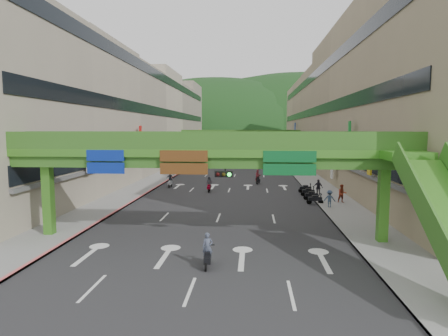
{
  "coord_description": "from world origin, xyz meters",
  "views": [
    {
      "loc": [
        2.76,
        -17.93,
        7.25
      ],
      "look_at": [
        0.0,
        18.0,
        3.5
      ],
      "focal_mm": 30.0,
      "sensor_mm": 36.0,
      "label": 1
    }
  ],
  "objects_px": {
    "overpass_near": "(223,162)",
    "car_silver": "(215,159)",
    "car_yellow": "(246,156)",
    "scooter_rider_mid": "(258,177)",
    "scooter_rider_near": "(208,252)",
    "pedestrian_red": "(342,195)"
  },
  "relations": [
    {
      "from": "car_silver",
      "to": "scooter_rider_near",
      "type": "bearing_deg",
      "value": -80.38
    },
    {
      "from": "scooter_rider_mid",
      "to": "car_silver",
      "type": "relative_size",
      "value": 0.42
    },
    {
      "from": "overpass_near",
      "to": "scooter_rider_mid",
      "type": "height_order",
      "value": "overpass_near"
    },
    {
      "from": "overpass_near",
      "to": "car_yellow",
      "type": "bearing_deg",
      "value": 89.8
    },
    {
      "from": "overpass_near",
      "to": "scooter_rider_near",
      "type": "relative_size",
      "value": 15.07
    },
    {
      "from": "car_yellow",
      "to": "overpass_near",
      "type": "bearing_deg",
      "value": -87.55
    },
    {
      "from": "overpass_near",
      "to": "car_yellow",
      "type": "height_order",
      "value": "overpass_near"
    },
    {
      "from": "scooter_rider_mid",
      "to": "pedestrian_red",
      "type": "relative_size",
      "value": 1.08
    },
    {
      "from": "scooter_rider_mid",
      "to": "overpass_near",
      "type": "bearing_deg",
      "value": -95.56
    },
    {
      "from": "car_silver",
      "to": "car_yellow",
      "type": "relative_size",
      "value": 1.07
    },
    {
      "from": "overpass_near",
      "to": "car_silver",
      "type": "xyz_separation_m",
      "value": [
        -6.24,
        56.75,
        -4.45
      ]
    },
    {
      "from": "overpass_near",
      "to": "scooter_rider_mid",
      "type": "relative_size",
      "value": 14.69
    },
    {
      "from": "scooter_rider_mid",
      "to": "car_yellow",
      "type": "height_order",
      "value": "scooter_rider_mid"
    },
    {
      "from": "scooter_rider_near",
      "to": "overpass_near",
      "type": "bearing_deg",
      "value": 83.63
    },
    {
      "from": "scooter_rider_near",
      "to": "scooter_rider_mid",
      "type": "xyz_separation_m",
      "value": [
        3.04,
        30.54,
        0.13
      ]
    },
    {
      "from": "scooter_rider_near",
      "to": "scooter_rider_mid",
      "type": "distance_m",
      "value": 30.69
    },
    {
      "from": "overpass_near",
      "to": "car_silver",
      "type": "distance_m",
      "value": 57.27
    },
    {
      "from": "scooter_rider_near",
      "to": "pedestrian_red",
      "type": "bearing_deg",
      "value": 57.98
    },
    {
      "from": "overpass_near",
      "to": "scooter_rider_near",
      "type": "bearing_deg",
      "value": -96.37
    },
    {
      "from": "scooter_rider_near",
      "to": "car_yellow",
      "type": "distance_m",
      "value": 71.9
    },
    {
      "from": "scooter_rider_mid",
      "to": "pedestrian_red",
      "type": "bearing_deg",
      "value": -58.47
    },
    {
      "from": "car_silver",
      "to": "scooter_rider_mid",
      "type": "bearing_deg",
      "value": -69.72
    }
  ]
}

